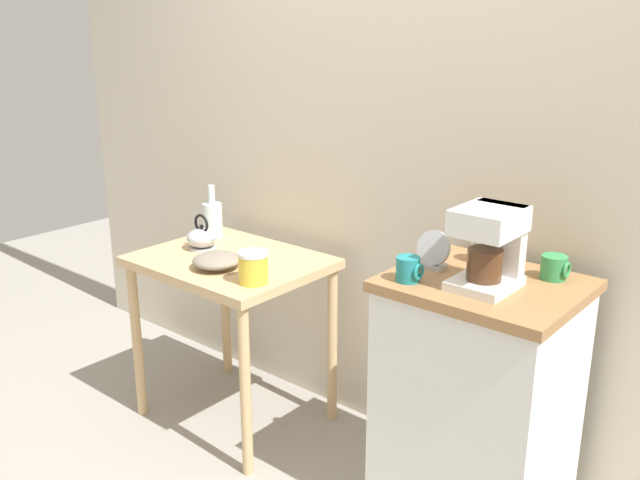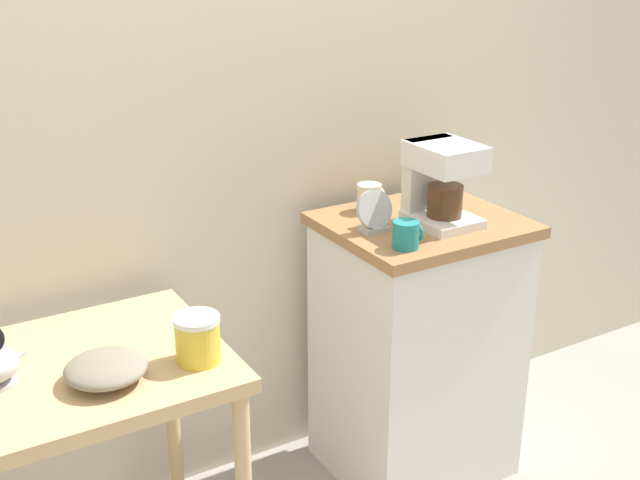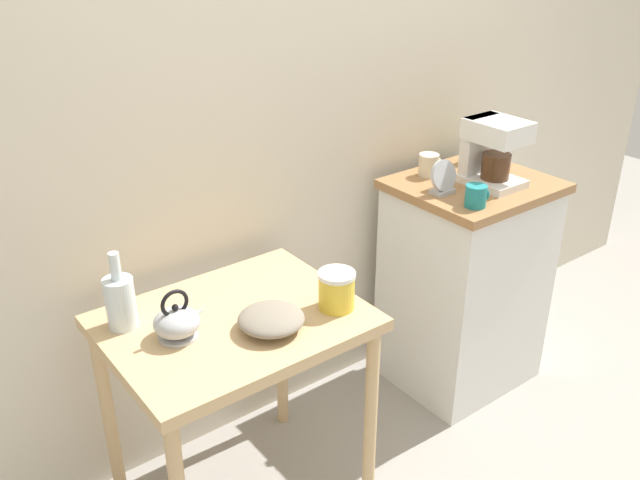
{
  "view_description": "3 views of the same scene",
  "coord_description": "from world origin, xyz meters",
  "px_view_note": "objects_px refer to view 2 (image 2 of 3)",
  "views": [
    {
      "loc": [
        1.5,
        -1.89,
        1.72
      ],
      "look_at": [
        -0.09,
        -0.0,
        0.95
      ],
      "focal_mm": 38.86,
      "sensor_mm": 36.0,
      "label": 1
    },
    {
      "loc": [
        -0.97,
        -1.87,
        1.81
      ],
      "look_at": [
        0.12,
        -0.03,
        0.98
      ],
      "focal_mm": 45.56,
      "sensor_mm": 36.0,
      "label": 2
    },
    {
      "loc": [
        -1.46,
        -1.58,
        1.9
      ],
      "look_at": [
        -0.26,
        -0.0,
        0.94
      ],
      "focal_mm": 38.17,
      "sensor_mm": 36.0,
      "label": 3
    }
  ],
  "objects_px": {
    "canister_enamel": "(198,339)",
    "mug_dark_teal": "(406,235)",
    "bowl_stoneware": "(106,369)",
    "mug_small_cream": "(370,197)",
    "coffee_maker": "(440,179)",
    "table_clock": "(374,214)",
    "mug_tall_green": "(433,187)"
  },
  "relations": [
    {
      "from": "canister_enamel",
      "to": "mug_dark_teal",
      "type": "xyz_separation_m",
      "value": [
        0.68,
        0.04,
        0.14
      ]
    },
    {
      "from": "bowl_stoneware",
      "to": "mug_small_cream",
      "type": "xyz_separation_m",
      "value": [
        1.0,
        0.35,
        0.17
      ]
    },
    {
      "from": "coffee_maker",
      "to": "table_clock",
      "type": "relative_size",
      "value": 1.97
    },
    {
      "from": "mug_dark_teal",
      "to": "mug_small_cream",
      "type": "bearing_deg",
      "value": 74.22
    },
    {
      "from": "canister_enamel",
      "to": "mug_dark_teal",
      "type": "relative_size",
      "value": 1.47
    },
    {
      "from": "coffee_maker",
      "to": "mug_dark_teal",
      "type": "bearing_deg",
      "value": -149.54
    },
    {
      "from": "mug_small_cream",
      "to": "mug_dark_teal",
      "type": "distance_m",
      "value": 0.34
    },
    {
      "from": "mug_small_cream",
      "to": "mug_dark_teal",
      "type": "relative_size",
      "value": 1.06
    },
    {
      "from": "mug_tall_green",
      "to": "table_clock",
      "type": "bearing_deg",
      "value": -155.36
    },
    {
      "from": "mug_tall_green",
      "to": "canister_enamel",
      "type": "bearing_deg",
      "value": -160.59
    },
    {
      "from": "coffee_maker",
      "to": "mug_small_cream",
      "type": "distance_m",
      "value": 0.26
    },
    {
      "from": "mug_dark_teal",
      "to": "mug_tall_green",
      "type": "xyz_separation_m",
      "value": [
        0.35,
        0.32,
        -0.0
      ]
    },
    {
      "from": "bowl_stoneware",
      "to": "mug_tall_green",
      "type": "xyz_separation_m",
      "value": [
        1.26,
        0.34,
        0.17
      ]
    },
    {
      "from": "bowl_stoneware",
      "to": "table_clock",
      "type": "height_order",
      "value": "table_clock"
    },
    {
      "from": "bowl_stoneware",
      "to": "canister_enamel",
      "type": "height_order",
      "value": "canister_enamel"
    },
    {
      "from": "canister_enamel",
      "to": "mug_tall_green",
      "type": "distance_m",
      "value": 1.1
    },
    {
      "from": "mug_dark_teal",
      "to": "table_clock",
      "type": "relative_size",
      "value": 0.64
    },
    {
      "from": "coffee_maker",
      "to": "mug_small_cream",
      "type": "height_order",
      "value": "coffee_maker"
    },
    {
      "from": "bowl_stoneware",
      "to": "canister_enamel",
      "type": "distance_m",
      "value": 0.23
    },
    {
      "from": "coffee_maker",
      "to": "canister_enamel",
      "type": "bearing_deg",
      "value": -169.41
    },
    {
      "from": "coffee_maker",
      "to": "table_clock",
      "type": "xyz_separation_m",
      "value": [
        -0.22,
        0.03,
        -0.08
      ]
    },
    {
      "from": "mug_tall_green",
      "to": "table_clock",
      "type": "height_order",
      "value": "table_clock"
    },
    {
      "from": "mug_dark_teal",
      "to": "mug_tall_green",
      "type": "relative_size",
      "value": 0.94
    },
    {
      "from": "table_clock",
      "to": "mug_small_cream",
      "type": "bearing_deg",
      "value": 60.08
    },
    {
      "from": "canister_enamel",
      "to": "mug_small_cream",
      "type": "height_order",
      "value": "mug_small_cream"
    },
    {
      "from": "coffee_maker",
      "to": "bowl_stoneware",
      "type": "bearing_deg",
      "value": -172.62
    },
    {
      "from": "mug_small_cream",
      "to": "mug_tall_green",
      "type": "height_order",
      "value": "mug_small_cream"
    },
    {
      "from": "mug_tall_green",
      "to": "table_clock",
      "type": "xyz_separation_m",
      "value": [
        -0.36,
        -0.16,
        0.02
      ]
    },
    {
      "from": "bowl_stoneware",
      "to": "table_clock",
      "type": "distance_m",
      "value": 0.94
    },
    {
      "from": "bowl_stoneware",
      "to": "mug_dark_teal",
      "type": "relative_size",
      "value": 2.36
    },
    {
      "from": "canister_enamel",
      "to": "mug_tall_green",
      "type": "bearing_deg",
      "value": 19.41
    },
    {
      "from": "table_clock",
      "to": "coffee_maker",
      "type": "bearing_deg",
      "value": -8.12
    }
  ]
}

